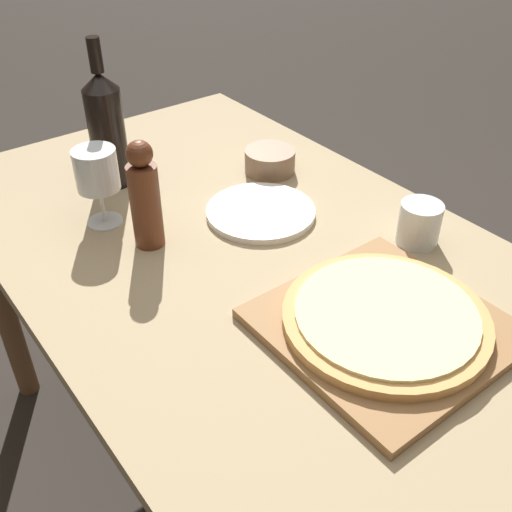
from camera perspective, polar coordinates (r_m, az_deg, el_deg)
name	(u,v)px	position (r m, az deg, el deg)	size (l,w,h in m)	color
ground_plane	(253,477)	(1.72, -0.24, -20.33)	(12.00, 12.00, 0.00)	#2D2823
dining_table	(253,289)	(1.23, -0.32, -3.17)	(0.85, 1.46, 0.75)	#9E8966
cutting_board	(384,327)	(1.01, 12.09, -6.58)	(0.36, 0.36, 0.02)	olive
pizza	(386,317)	(1.00, 12.24, -5.72)	(0.34, 0.34, 0.02)	tan
wine_bottle	(107,128)	(1.38, -14.05, 11.73)	(0.08, 0.08, 0.33)	black
pepper_mill	(145,198)	(1.15, -10.54, 5.50)	(0.06, 0.06, 0.22)	#5B2D19
wine_glass	(97,172)	(1.23, -14.94, 7.73)	(0.09, 0.09, 0.17)	silver
small_bowl	(270,161)	(1.44, 1.33, 9.05)	(0.12, 0.12, 0.05)	#84664C
drinking_tumbler	(419,224)	(1.21, 15.29, 3.00)	(0.08, 0.08, 0.09)	silver
dinner_plate	(261,212)	(1.28, 0.46, 4.22)	(0.23, 0.23, 0.01)	silver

